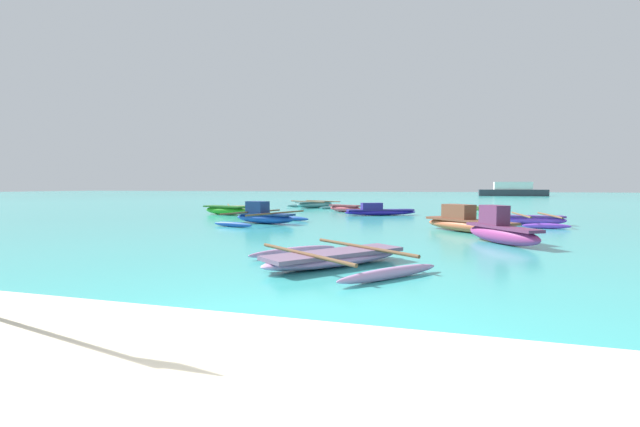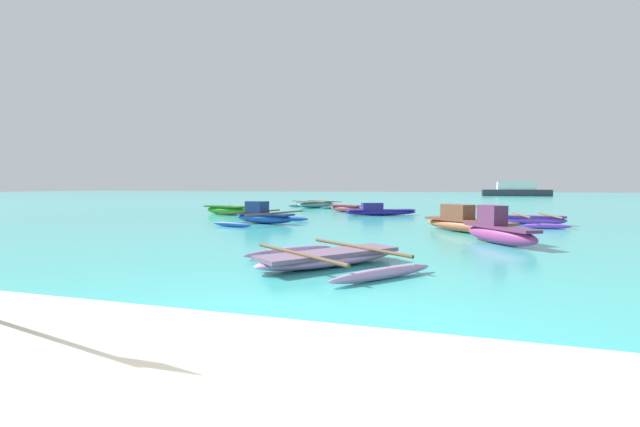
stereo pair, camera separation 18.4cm
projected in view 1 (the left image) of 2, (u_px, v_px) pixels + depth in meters
The scene contains 13 objects.
ground_plane at pixel (263, 366), 3.73m from camera, with size 240.00×240.00×0.00m.
moored_boat_0 at pixel (488, 208), 26.61m from camera, with size 1.98×2.14×0.34m.
moored_boat_1 at pixel (500, 230), 11.72m from camera, with size 1.91×2.64×1.04m.
moored_boat_2 at pixel (379, 211), 23.14m from camera, with size 3.84×2.28×0.68m.
moored_boat_3 at pixel (345, 208), 26.05m from camera, with size 2.34×1.56×0.44m.
moored_boat_4 at pixel (315, 204), 31.29m from camera, with size 4.60×4.11×0.51m.
moored_boat_5 at pixel (335, 258), 8.45m from camera, with size 3.96×3.79×0.34m.
moored_boat_6 at pixel (263, 216), 18.08m from camera, with size 3.10×4.34×0.93m.
moored_boat_7 at pixel (467, 223), 14.60m from camera, with size 3.18×3.21×0.94m.
moored_boat_8 at pixel (535, 220), 17.39m from camera, with size 2.42×3.53×0.44m.
moored_boat_9 at pixel (241, 208), 26.59m from camera, with size 3.84×4.64×0.42m.
moored_boat_10 at pixel (225, 210), 23.59m from camera, with size 3.11×1.75×0.49m.
distant_ferry at pixel (513, 190), 69.24m from camera, with size 10.32×2.27×2.27m.
Camera 1 is at (1.52, -3.35, 1.57)m, focal length 24.00 mm.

